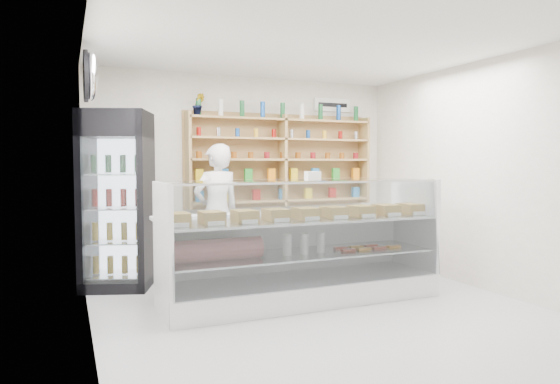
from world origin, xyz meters
name	(u,v)px	position (x,y,z in m)	size (l,w,h in m)	color
room	(330,178)	(0.00, 0.00, 1.40)	(5.00, 5.00, 5.00)	#ABABB0
display_counter	(301,268)	(-0.02, 0.62, 0.37)	(3.13, 0.94, 1.36)	white
shop_worker	(217,212)	(-0.62, 1.94, 0.90)	(0.66, 0.43, 1.80)	silver
drinks_cooler	(118,200)	(-1.85, 2.06, 1.10)	(1.00, 0.99, 2.19)	black
wall_shelving	(283,160)	(0.50, 2.34, 1.59)	(2.84, 0.28, 1.33)	tan
potted_plant	(198,105)	(-0.75, 2.34, 2.35)	(0.17, 0.13, 0.30)	#1E6626
security_mirror	(91,76)	(-2.17, 1.20, 2.45)	(0.15, 0.50, 0.50)	silver
wall_sign	(332,105)	(1.40, 2.47, 2.45)	(0.62, 0.03, 0.20)	white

